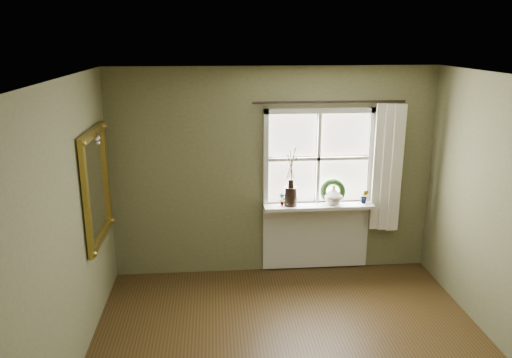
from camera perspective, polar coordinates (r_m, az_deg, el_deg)
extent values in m
plane|color=silver|center=(3.74, 6.42, 10.79)|extent=(4.50, 4.50, 0.00)
cube|color=#666644|center=(6.22, 1.97, 0.79)|extent=(4.00, 0.10, 2.60)
cube|color=#666644|center=(4.22, -23.02, -8.16)|extent=(0.10, 4.50, 2.60)
cube|color=silver|center=(6.35, 6.96, -2.86)|extent=(1.36, 0.06, 0.06)
cube|color=silver|center=(6.07, 7.34, 7.73)|extent=(1.36, 0.06, 0.06)
cube|color=silver|center=(6.08, 1.14, 2.21)|extent=(0.06, 0.06, 1.24)
cube|color=silver|center=(6.35, 12.90, 2.40)|extent=(0.06, 0.06, 1.24)
cube|color=silver|center=(6.18, 7.15, 2.32)|extent=(1.24, 0.05, 0.04)
cube|color=silver|center=(6.18, 7.15, 2.32)|extent=(0.04, 0.05, 1.12)
cube|color=white|center=(6.08, 4.19, 5.02)|extent=(0.59, 0.01, 0.53)
cube|color=white|center=(6.22, 10.14, 5.06)|extent=(0.59, 0.01, 0.53)
cube|color=white|center=(6.22, 4.08, -0.31)|extent=(0.59, 0.01, 0.53)
cube|color=white|center=(6.36, 9.88, -0.17)|extent=(0.59, 0.01, 0.53)
cube|color=silver|center=(6.25, 7.15, -3.07)|extent=(1.36, 0.26, 0.04)
cube|color=silver|center=(6.51, 6.82, -6.41)|extent=(1.36, 0.04, 0.88)
cylinder|color=black|center=(6.15, 3.98, -1.97)|extent=(0.21, 0.21, 0.23)
imported|color=beige|center=(6.25, 8.85, -1.82)|extent=(0.30, 0.30, 0.23)
torus|color=#233E1B|center=(6.29, 8.77, -1.69)|extent=(0.33, 0.18, 0.32)
imported|color=#233E1B|center=(6.14, 2.99, -2.34)|extent=(0.09, 0.07, 0.16)
imported|color=#233E1B|center=(6.36, 12.30, -1.96)|extent=(0.12, 0.11, 0.18)
cube|color=silver|center=(6.35, 14.71, 1.21)|extent=(0.36, 0.12, 1.59)
cylinder|color=black|center=(6.03, 8.42, 8.69)|extent=(1.84, 0.03, 0.03)
cube|color=white|center=(5.48, -17.82, -0.81)|extent=(0.02, 0.84, 1.03)
cube|color=olive|center=(5.35, -18.23, 4.95)|extent=(0.05, 1.01, 0.09)
cube|color=olive|center=(5.66, -17.23, -6.25)|extent=(0.05, 1.01, 0.09)
cube|color=olive|center=(5.05, -18.82, -2.33)|extent=(0.05, 0.09, 1.03)
cube|color=olive|center=(5.92, -16.78, 0.50)|extent=(0.05, 0.09, 1.03)
sphere|color=silver|center=(5.32, -17.72, 4.32)|extent=(0.04, 0.04, 0.04)
sphere|color=silver|center=(5.36, -17.62, 3.97)|extent=(0.04, 0.04, 0.04)
sphere|color=silver|center=(5.38, -17.59, 4.56)|extent=(0.04, 0.04, 0.04)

